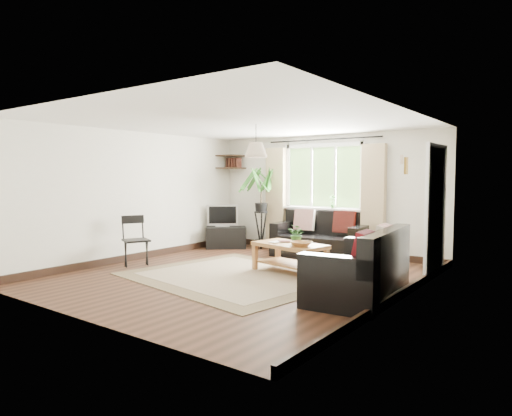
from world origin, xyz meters
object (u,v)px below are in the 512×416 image
Objects in this scene: sofa_back at (320,236)px; folding_chair at (136,241)px; coffee_table at (290,258)px; palm_stand at (261,208)px; tv_stand at (226,237)px; sofa_right at (358,264)px.

sofa_back is 3.45m from folding_chair.
coffee_table is 0.67× the size of palm_stand.
palm_stand is 2.91m from folding_chair.
sofa_back is 1.63m from coffee_table.
coffee_table reaches higher than tv_stand.
coffee_table is at bearing -41.45° from folding_chair.
palm_stand is at bearing -132.06° from sofa_right.
coffee_table is at bearing -84.81° from sofa_back.
folding_chair is at bearing -103.36° from palm_stand.
folding_chair is at bearing -90.09° from sofa_right.
folding_chair is at bearing -134.05° from sofa_back.
palm_stand is 2.01× the size of folding_chair.
sofa_right is 4.52m from tv_stand.
tv_stand is at bearing -123.42° from sofa_right.
sofa_right is at bearing -60.12° from folding_chair.
sofa_right is 3.97m from folding_chair.
palm_stand is (-1.49, 0.10, 0.46)m from sofa_back.
sofa_right reaches higher than tv_stand.
coffee_table is at bearing -43.45° from palm_stand.
tv_stand is (-2.50, 1.38, -0.01)m from coffee_table.
sofa_right reaches higher than coffee_table.
palm_stand is (-3.28, 2.41, 0.45)m from sofa_right.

